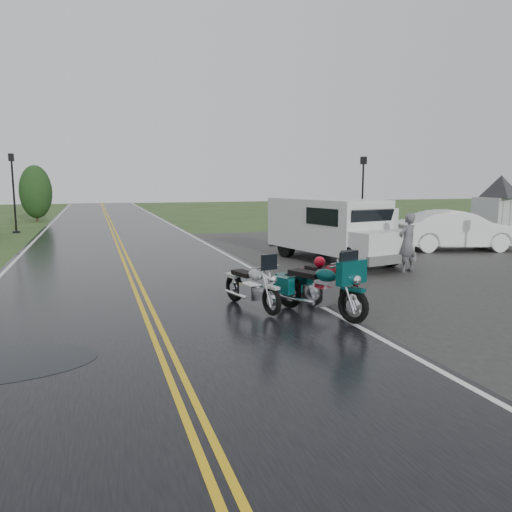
{
  "coord_description": "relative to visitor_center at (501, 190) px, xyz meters",
  "views": [
    {
      "loc": [
        -1.03,
        -9.77,
        2.85
      ],
      "look_at": [
        2.8,
        2.0,
        1.0
      ],
      "focal_mm": 35.0,
      "sensor_mm": 36.0,
      "label": 1
    }
  ],
  "objects": [
    {
      "name": "ground",
      "position": [
        -20.0,
        -12.0,
        -2.4
      ],
      "size": [
        120.0,
        120.0,
        0.0
      ],
      "primitive_type": "plane",
      "color": "#2D471E",
      "rests_on": "ground"
    },
    {
      "name": "road",
      "position": [
        -20.0,
        -2.0,
        -2.38
      ],
      "size": [
        8.0,
        100.0,
        0.04
      ],
      "primitive_type": "cube",
      "color": "black",
      "rests_on": "ground"
    },
    {
      "name": "parking_pad",
      "position": [
        -9.0,
        -7.0,
        -2.38
      ],
      "size": [
        14.0,
        24.0,
        0.03
      ],
      "primitive_type": "cube",
      "color": "black",
      "rests_on": "ground"
    },
    {
      "name": "visitor_center",
      "position": [
        0.0,
        0.0,
        0.0
      ],
      "size": [
        16.0,
        10.0,
        4.8
      ],
      "primitive_type": null,
      "color": "#A8AAAD",
      "rests_on": "ground"
    },
    {
      "name": "motorcycle_red",
      "position": [
        -15.8,
        -12.32,
        -1.75
      ],
      "size": [
        1.25,
        2.32,
        1.3
      ],
      "primitive_type": null,
      "rotation": [
        0.0,
        0.0,
        0.21
      ],
      "color": "#53090E",
      "rests_on": "ground"
    },
    {
      "name": "motorcycle_teal",
      "position": [
        -16.25,
        -13.26,
        -1.68
      ],
      "size": [
        1.78,
        2.61,
        1.45
      ],
      "primitive_type": null,
      "rotation": [
        0.0,
        0.0,
        0.4
      ],
      "color": "#053B3B",
      "rests_on": "ground"
    },
    {
      "name": "motorcycle_silver",
      "position": [
        -17.57,
        -12.19,
        -1.76
      ],
      "size": [
        1.29,
        2.28,
        1.27
      ],
      "primitive_type": null,
      "rotation": [
        0.0,
        0.0,
        0.25
      ],
      "color": "#A4A8AC",
      "rests_on": "ground"
    },
    {
      "name": "van_white",
      "position": [
        -13.38,
        -7.87,
        -1.25
      ],
      "size": [
        3.45,
        6.18,
        2.29
      ],
      "primitive_type": null,
      "rotation": [
        0.0,
        0.0,
        0.23
      ],
      "color": "silver",
      "rests_on": "ground"
    },
    {
      "name": "person_at_van",
      "position": [
        -11.72,
        -8.49,
        -1.47
      ],
      "size": [
        0.78,
        0.62,
        1.86
      ],
      "primitive_type": "imported",
      "rotation": [
        0.0,
        0.0,
        3.43
      ],
      "color": "#515156",
      "rests_on": "ground"
    },
    {
      "name": "sedan_white",
      "position": [
        -6.75,
        -4.81,
        -1.58
      ],
      "size": [
        5.28,
        2.98,
        1.65
      ],
      "primitive_type": "imported",
      "rotation": [
        0.0,
        0.0,
        1.31
      ],
      "color": "white",
      "rests_on": "ground"
    },
    {
      "name": "lamp_post_far_left",
      "position": [
        -25.21,
        8.94,
        -0.18
      ],
      "size": [
        0.38,
        0.38,
        4.44
      ],
      "primitive_type": null,
      "color": "black",
      "rests_on": "ground"
    },
    {
      "name": "lamp_post_far_right",
      "position": [
        -7.22,
        2.13,
        -0.29
      ],
      "size": [
        0.36,
        0.36,
        4.22
      ],
      "primitive_type": null,
      "color": "black",
      "rests_on": "ground"
    },
    {
      "name": "tree_left_far",
      "position": [
        -24.91,
        17.28,
        -0.68
      ],
      "size": [
        2.24,
        2.24,
        3.44
      ],
      "primitive_type": null,
      "color": "#1E3D19",
      "rests_on": "ground"
    }
  ]
}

